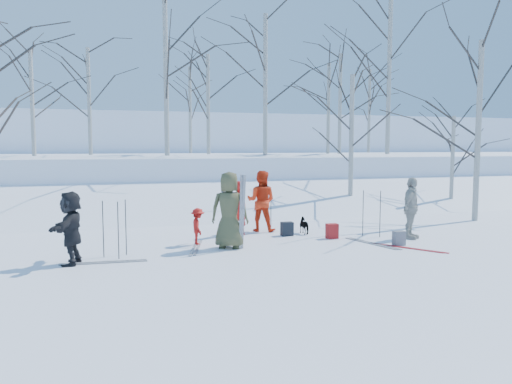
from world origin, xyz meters
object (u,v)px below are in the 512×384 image
object	(u,v)px
skier_olive_center	(229,210)
backpack_dark	(287,229)
backpack_red	(332,231)
skier_red_seated	(198,226)
skier_grey_west	(71,228)
skier_redor_behind	(261,201)
skier_red_north	(238,208)
backpack_grey	(399,238)
skier_cream_east	(411,208)
dog	(305,225)

from	to	relation	value
skier_olive_center	backpack_dark	xyz separation A→B (m)	(2.04, 1.22, -0.78)
backpack_red	skier_red_seated	bearing A→B (deg)	176.42
skier_grey_west	backpack_red	bearing A→B (deg)	113.71
skier_redor_behind	skier_grey_west	distance (m)	6.05
skier_red_north	backpack_grey	size ratio (longest dim) A/B	4.19
skier_olive_center	backpack_red	size ratio (longest dim) A/B	4.69
skier_grey_west	skier_red_north	bearing A→B (deg)	132.89
skier_cream_east	skier_grey_west	bearing A→B (deg)	144.25
skier_cream_east	dog	xyz separation A→B (m)	(-2.51, 1.66, -0.62)
skier_redor_behind	backpack_dark	xyz separation A→B (m)	(0.48, -0.97, -0.73)
skier_redor_behind	skier_cream_east	bearing A→B (deg)	176.71
skier_olive_center	backpack_red	bearing A→B (deg)	-148.43
skier_grey_west	skier_cream_east	bearing A→B (deg)	107.17
skier_redor_behind	backpack_dark	world-z (taller)	skier_redor_behind
skier_olive_center	skier_red_seated	world-z (taller)	skier_olive_center
dog	backpack_dark	bearing A→B (deg)	8.43
dog	skier_red_seated	bearing A→B (deg)	6.08
skier_red_north	skier_grey_west	size ratio (longest dim) A/B	0.98
dog	backpack_red	distance (m)	1.05
skier_grey_west	skier_red_seated	bearing A→B (deg)	128.09
skier_olive_center	backpack_grey	bearing A→B (deg)	-169.06
skier_red_north	backpack_dark	xyz separation A→B (m)	(1.35, -0.51, -0.60)
skier_redor_behind	backpack_dark	distance (m)	1.31
skier_red_seated	skier_cream_east	world-z (taller)	skier_cream_east
skier_red_north	backpack_red	xyz separation A→B (m)	(2.41, -1.30, -0.59)
skier_olive_center	backpack_grey	xyz separation A→B (m)	(4.35, -0.99, -0.79)
skier_red_north	skier_redor_behind	xyz separation A→B (m)	(0.87, 0.46, 0.14)
backpack_red	backpack_dark	xyz separation A→B (m)	(-1.06, 0.79, -0.01)
skier_red_north	dog	size ratio (longest dim) A/B	2.75
skier_red_north	backpack_grey	world-z (taller)	skier_red_north
skier_olive_center	skier_cream_east	xyz separation A→B (m)	(5.20, -0.28, -0.12)
skier_cream_east	backpack_red	distance (m)	2.30
backpack_grey	skier_cream_east	bearing A→B (deg)	40.37
skier_red_seated	skier_grey_west	distance (m)	3.37
dog	backpack_red	world-z (taller)	dog
skier_cream_east	backpack_red	world-z (taller)	skier_cream_east
skier_redor_behind	skier_red_seated	world-z (taller)	skier_redor_behind
skier_grey_west	dog	distance (m)	6.81
skier_red_seated	skier_cream_east	size ratio (longest dim) A/B	0.56
skier_red_seated	skier_grey_west	world-z (taller)	skier_grey_west
backpack_dark	skier_red_seated	bearing A→B (deg)	-168.51
skier_redor_behind	skier_cream_east	world-z (taller)	skier_redor_behind
skier_olive_center	skier_redor_behind	bearing A→B (deg)	-101.70
skier_red_seated	dog	bearing A→B (deg)	-75.10
backpack_dark	skier_grey_west	bearing A→B (deg)	-161.99
skier_cream_east	dog	distance (m)	3.07
skier_grey_west	backpack_grey	bearing A→B (deg)	102.39
skier_red_seated	backpack_red	world-z (taller)	skier_red_seated
skier_grey_west	dog	bearing A→B (deg)	122.30
skier_red_seated	dog	xyz separation A→B (m)	(3.38, 0.72, -0.25)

